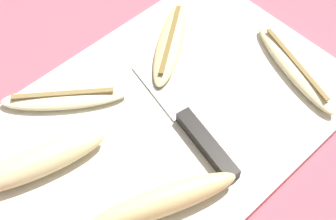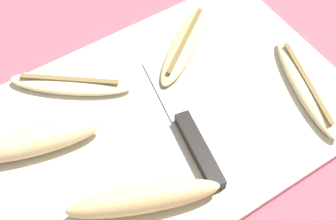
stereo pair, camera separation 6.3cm
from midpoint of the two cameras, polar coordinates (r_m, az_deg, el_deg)
name	(u,v)px [view 1 (the left image)]	position (r m, az deg, el deg)	size (l,w,h in m)	color
ground_plane	(168,119)	(0.65, -2.77, -1.30)	(4.00, 4.00, 0.00)	#C65160
cutting_board	(168,117)	(0.64, -2.80, -1.01)	(0.50, 0.34, 0.01)	silver
knife	(198,137)	(0.61, 0.69, -3.51)	(0.06, 0.23, 0.02)	black
banana_ripe_center	(38,162)	(0.61, -18.43, -6.29)	(0.18, 0.09, 0.03)	beige
banana_spotted_left	(170,43)	(0.71, -2.29, 8.05)	(0.16, 0.13, 0.02)	#DBC684
banana_cream_curved	(295,67)	(0.69, 12.73, 4.90)	(0.09, 0.19, 0.02)	beige
banana_golden_short	(164,201)	(0.56, -3.78, -11.28)	(0.18, 0.10, 0.04)	#EDD689
banana_pale_long	(64,98)	(0.67, -15.24, 1.28)	(0.16, 0.14, 0.02)	beige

